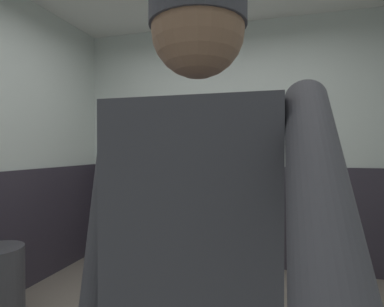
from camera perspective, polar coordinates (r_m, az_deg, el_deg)
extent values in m
cube|color=silver|center=(3.56, 6.74, 1.75)|extent=(3.98, 0.12, 2.66)
cube|color=#2D2833|center=(3.56, 6.52, -11.01)|extent=(3.38, 0.03, 1.08)
cube|color=white|center=(3.59, -0.05, -6.33)|extent=(0.40, 0.05, 0.65)
cube|color=white|center=(3.44, -0.83, -7.49)|extent=(0.34, 0.30, 0.45)
cylinder|color=#B7BABF|center=(3.56, -0.10, -1.63)|extent=(0.04, 0.04, 0.24)
cylinder|color=#B7BABF|center=(3.66, -0.23, -14.98)|extent=(0.05, 0.05, 0.55)
cube|color=white|center=(3.46, 12.05, -6.61)|extent=(0.40, 0.05, 0.65)
cube|color=white|center=(3.30, 11.85, -7.85)|extent=(0.34, 0.30, 0.45)
cylinder|color=#B7BABF|center=(3.43, 12.06, -1.73)|extent=(0.04, 0.04, 0.24)
cylinder|color=#B7BABF|center=(3.54, 11.98, -15.56)|extent=(0.05, 0.05, 0.55)
cube|color=#4C4C51|center=(3.30, 5.29, -4.78)|extent=(0.04, 0.40, 0.90)
cube|color=#3F3F47|center=(0.78, 1.06, -12.97)|extent=(0.40, 0.24, 0.59)
cylinder|color=#3F3F47|center=(0.87, -15.00, -10.08)|extent=(0.17, 0.09, 0.56)
cylinder|color=#3F3F47|center=(0.51, 21.63, -4.44)|extent=(0.09, 0.50, 0.39)
sphere|color=#8C664C|center=(0.81, 1.07, 21.30)|extent=(0.23, 0.23, 0.23)
cylinder|color=#3F3F47|center=(0.83, 1.07, 25.29)|extent=(0.24, 0.24, 0.10)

